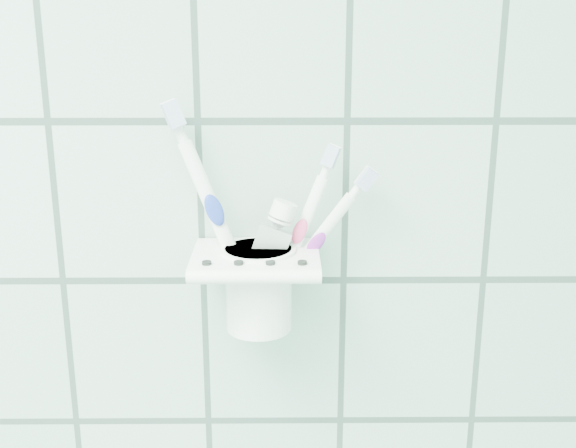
# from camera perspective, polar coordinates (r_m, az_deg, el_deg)

# --- Properties ---
(holder_bracket) EXTENTS (0.12, 0.10, 0.04)m
(holder_bracket) POSITION_cam_1_polar(r_m,az_deg,el_deg) (0.68, -2.55, -2.91)
(holder_bracket) COLOR white
(holder_bracket) RESTS_ON wall_back
(cup) EXTENTS (0.07, 0.07, 0.08)m
(cup) POSITION_cam_1_polar(r_m,az_deg,el_deg) (0.70, -2.33, -4.79)
(cup) COLOR white
(cup) RESTS_ON holder_bracket
(toothbrush_pink) EXTENTS (0.08, 0.03, 0.22)m
(toothbrush_pink) POSITION_cam_1_polar(r_m,az_deg,el_deg) (0.68, -2.49, 1.48)
(toothbrush_pink) COLOR white
(toothbrush_pink) RESTS_ON cup
(toothbrush_blue) EXTENTS (0.07, 0.02, 0.18)m
(toothbrush_blue) POSITION_cam_1_polar(r_m,az_deg,el_deg) (0.68, -1.78, -0.28)
(toothbrush_blue) COLOR white
(toothbrush_blue) RESTS_ON cup
(toothbrush_orange) EXTENTS (0.10, 0.02, 0.17)m
(toothbrush_orange) POSITION_cam_1_polar(r_m,az_deg,el_deg) (0.69, -2.40, -0.13)
(toothbrush_orange) COLOR white
(toothbrush_orange) RESTS_ON cup
(toothpaste_tube) EXTENTS (0.06, 0.03, 0.13)m
(toothpaste_tube) POSITION_cam_1_polar(r_m,az_deg,el_deg) (0.68, -3.57, -2.13)
(toothpaste_tube) COLOR silver
(toothpaste_tube) RESTS_ON cup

